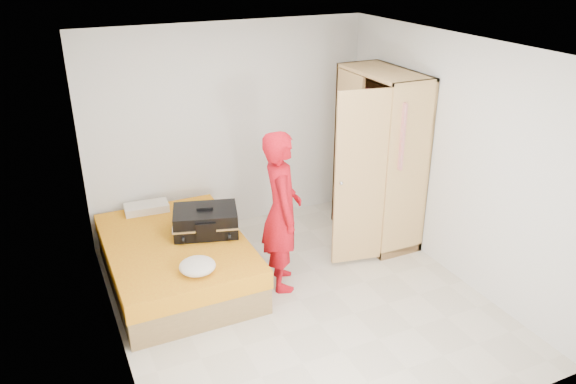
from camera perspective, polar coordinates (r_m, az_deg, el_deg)
name	(u,v)px	position (r m, az deg, el deg)	size (l,w,h in m)	color
room	(300,186)	(5.34, 1.28, 0.63)	(4.00, 4.02, 2.60)	beige
bed	(177,261)	(6.27, -11.22, -6.85)	(1.42, 2.02, 0.50)	#9A7646
wardrobe	(377,163)	(6.83, 9.04, 2.93)	(1.16, 1.20, 2.10)	#E3BA6E
person	(282,211)	(5.82, -0.66, -1.97)	(0.63, 0.42, 1.74)	red
suitcase	(206,221)	(6.20, -8.37, -2.94)	(0.82, 0.68, 0.30)	black
round_cushion	(197,266)	(5.52, -9.19, -7.44)	(0.35, 0.35, 0.13)	silver
pillow	(147,208)	(6.86, -14.17, -1.55)	(0.50, 0.26, 0.09)	silver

